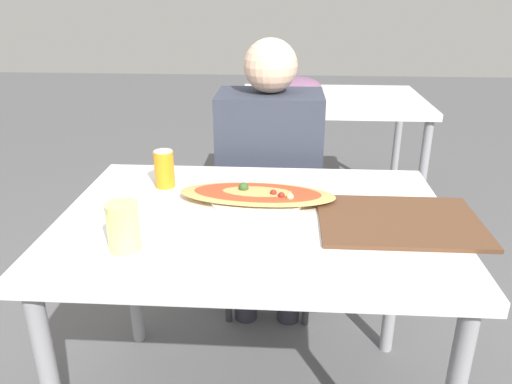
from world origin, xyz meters
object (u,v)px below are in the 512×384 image
at_px(pizza_main, 258,196).
at_px(soda_can, 164,169).
at_px(dining_table, 255,239).
at_px(person_seated, 269,162).
at_px(drink_glass, 123,227).
at_px(chair_far_seated, 270,203).

distance_m(pizza_main, soda_can, 0.34).
height_order(dining_table, person_seated, person_seated).
bearing_deg(drink_glass, pizza_main, 45.35).
distance_m(person_seated, drink_glass, 0.92).
relative_size(person_seated, drink_glass, 9.50).
bearing_deg(pizza_main, person_seated, 88.05).
xyz_separation_m(pizza_main, drink_glass, (-0.32, -0.32, 0.04)).
bearing_deg(person_seated, drink_glass, 68.38).
distance_m(dining_table, pizza_main, 0.14).
distance_m(soda_can, drink_glass, 0.43).
height_order(chair_far_seated, pizza_main, chair_far_seated).
xyz_separation_m(dining_table, soda_can, (-0.32, 0.20, 0.14)).
xyz_separation_m(person_seated, pizza_main, (-0.02, -0.53, 0.07)).
height_order(dining_table, chair_far_seated, chair_far_seated).
bearing_deg(person_seated, pizza_main, 88.05).
height_order(dining_table, drink_glass, drink_glass).
bearing_deg(pizza_main, soda_can, 161.49).
relative_size(pizza_main, soda_can, 3.97).
relative_size(soda_can, drink_glass, 0.99).
bearing_deg(soda_can, person_seated, 51.67).
distance_m(pizza_main, drink_glass, 0.46).
relative_size(person_seated, pizza_main, 2.43).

